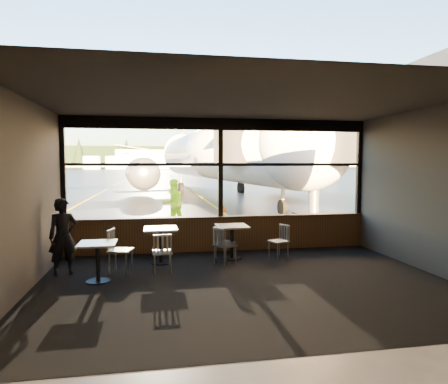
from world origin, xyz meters
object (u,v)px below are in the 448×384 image
object	(u,v)px
cafe_table_mid	(161,246)
chair_near_w	(225,246)
airliner	(215,117)
jet_bridge	(284,162)
chair_mid_s	(162,253)
passenger	(63,237)
cone_nose	(222,207)
chair_near_e	(278,242)
cafe_table_near	(232,242)
ground_crew	(173,203)
cafe_table_left	(98,262)
chair_near_n	(225,243)
chair_mid_w	(121,251)

from	to	relation	value
cafe_table_mid	chair_near_w	bearing A→B (deg)	-15.28
airliner	jet_bridge	size ratio (longest dim) A/B	3.49
chair_mid_s	passenger	size ratio (longest dim) A/B	0.54
cone_nose	chair_near_e	bearing A→B (deg)	-91.54
chair_near_w	cafe_table_near	bearing A→B (deg)	121.85
jet_bridge	passenger	distance (m)	10.34
cafe_table_near	ground_crew	distance (m)	5.27
cafe_table_left	chair_near_n	world-z (taller)	chair_near_n
chair_near_w	chair_near_n	bearing A→B (deg)	138.33
chair_near_e	chair_near_w	world-z (taller)	chair_near_w
airliner	chair_near_e	distance (m)	21.94
chair_near_e	chair_mid_w	distance (m)	3.74
chair_near_w	chair_mid_s	size ratio (longest dim) A/B	1.03
airliner	ground_crew	bearing A→B (deg)	-109.57
cafe_table_near	cafe_table_left	distance (m)	3.28
chair_mid_w	cafe_table_left	bearing A→B (deg)	-16.78
chair_near_e	chair_near_n	size ratio (longest dim) A/B	1.04
airliner	chair_mid_s	world-z (taller)	airliner
chair_mid_s	passenger	bearing A→B (deg)	173.42
passenger	ground_crew	distance (m)	6.40
chair_near_e	chair_mid_w	bearing A→B (deg)	78.12
cafe_table_near	chair_near_n	size ratio (longest dim) A/B	1.02
jet_bridge	cafe_table_near	distance (m)	7.62
jet_bridge	chair_mid_s	distance (m)	9.27
ground_crew	chair_near_e	bearing A→B (deg)	89.80
passenger	cone_nose	xyz separation A→B (m)	(5.11, 10.15, -0.54)
chair_near_w	chair_mid_w	bearing A→B (deg)	-114.69
cafe_table_near	chair_mid_s	distance (m)	1.94
chair_mid_s	chair_near_w	bearing A→B (deg)	14.83
chair_mid_w	airliner	bearing A→B (deg)	-178.34
cafe_table_mid	cafe_table_left	bearing A→B (deg)	-133.87
cafe_table_left	chair_mid_s	world-z (taller)	chair_mid_s
ground_crew	cone_nose	world-z (taller)	ground_crew
airliner	chair_mid_w	size ratio (longest dim) A/B	40.76
cafe_table_near	chair_mid_w	bearing A→B (deg)	-162.39
passenger	ground_crew	xyz separation A→B (m)	(2.54, 5.88, 0.08)
cafe_table_mid	chair_near_e	xyz separation A→B (m)	(2.83, -0.05, 0.00)
cafe_table_left	chair_near_e	size ratio (longest dim) A/B	0.93
chair_mid_s	chair_mid_w	bearing A→B (deg)	169.95
cafe_table_mid	cone_nose	world-z (taller)	cafe_table_mid
cafe_table_near	chair_mid_w	distance (m)	2.69
chair_near_w	chair_mid_s	bearing A→B (deg)	-105.50
chair_near_w	ground_crew	world-z (taller)	ground_crew
chair_near_n	passenger	world-z (taller)	passenger
cafe_table_left	chair_near_e	world-z (taller)	chair_near_e
cafe_table_mid	chair_near_e	world-z (taller)	chair_near_e
jet_bridge	chair_near_e	world-z (taller)	jet_bridge
chair_near_n	cone_nose	size ratio (longest dim) A/B	1.55
chair_near_e	cone_nose	distance (m)	9.58
passenger	cafe_table_near	bearing A→B (deg)	-10.67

